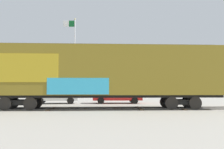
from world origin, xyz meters
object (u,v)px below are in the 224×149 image
at_px(flagpole, 73,49).
at_px(parked_car_red, 117,95).
at_px(parked_car_silver, 56,95).
at_px(freight_car, 102,72).

distance_m(flagpole, parked_car_red, 8.69).
bearing_deg(parked_car_silver, flagpole, 76.36).
bearing_deg(flagpole, parked_car_silver, -103.64).
xyz_separation_m(flagpole, parked_car_silver, (-1.17, -4.84, -5.30)).
height_order(flagpole, parked_car_red, flagpole).
distance_m(flagpole, parked_car_silver, 7.28).
relative_size(parked_car_silver, parked_car_red, 0.87).
relative_size(freight_car, flagpole, 1.79).
distance_m(freight_car, parked_car_red, 6.32).
bearing_deg(parked_car_red, flagpole, 133.53).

